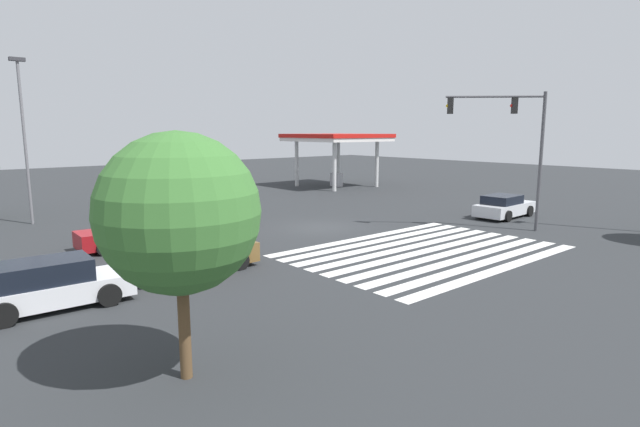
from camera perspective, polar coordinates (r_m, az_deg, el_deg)
The scene contains 13 objects.
ground_plane at distance 28.27m, azimuth 0.00°, elevation -1.60°, with size 122.17×122.17×0.00m, color #2B2D30.
crosswalk_markings at distance 23.27m, azimuth 11.92°, elevation -4.22°, with size 12.23×8.20×0.01m.
traffic_signal_mast at distance 28.85m, azimuth 21.43°, elevation 8.39°, with size 3.77×3.77×7.45m.
car_0 at distance 17.55m, azimuth -28.48°, elevation -7.21°, with size 4.61×2.22×1.53m.
car_1 at distance 25.02m, azimuth -20.83°, elevation -2.03°, with size 4.61×2.16×1.46m.
car_2 at distance 33.57m, azimuth 20.27°, elevation 0.75°, with size 4.73×2.32×1.43m.
car_3 at distance 35.75m, azimuth -15.25°, elevation 1.53°, with size 2.18×4.65×1.46m.
car_4 at distance 29.81m, azimuth -13.78°, elevation 0.19°, with size 2.31×4.97×1.61m.
car_5 at distance 19.82m, azimuth -14.14°, elevation -4.42°, with size 4.91×1.99×1.68m.
gas_station_canopy at distance 48.88m, azimuth 1.91°, elevation 8.44°, with size 8.08×8.08×5.12m.
pedestrian at distance 31.16m, azimuth -22.02°, elevation 0.56°, with size 0.41×0.41×1.74m.
street_light_pole_a at distance 33.42m, azimuth -30.78°, elevation 8.37°, with size 0.80×0.36×9.46m.
tree_corner_a at distance 10.90m, azimuth -15.80°, elevation -0.02°, with size 3.46×3.46×5.43m.
Camera 1 is at (-17.97, -21.14, 5.42)m, focal length 28.00 mm.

